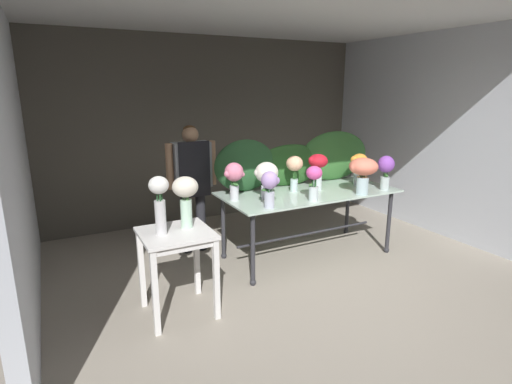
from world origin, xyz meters
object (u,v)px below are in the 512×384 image
object	(u,v)px
vase_sunset_stock	(359,166)
vase_white_roses_tall	(159,200)
display_table_glass	(308,200)
vase_ivory_snapdragons	(267,176)
florist	(192,175)
vase_violet_roses	(386,169)
vase_peach_peonies	(295,168)
vase_fuchsia_ranunculus	(314,180)
side_table_white	(176,244)
vase_lilac_freesia	(270,186)
vase_crimson_carnations	(318,166)
vase_cream_lisianthus_tall	(186,195)
vase_rosy_hydrangea	(234,177)
vase_coral_tulips	(363,170)

from	to	relation	value
vase_sunset_stock	vase_white_roses_tall	size ratio (longest dim) A/B	0.79
display_table_glass	vase_ivory_snapdragons	size ratio (longest dim) A/B	5.09
florist	vase_ivory_snapdragons	size ratio (longest dim) A/B	3.86
vase_violet_roses	vase_peach_peonies	bearing A→B (deg)	156.66
florist	vase_fuchsia_ranunculus	size ratio (longest dim) A/B	4.13
side_table_white	vase_violet_roses	world-z (taller)	vase_violet_roses
vase_ivory_snapdragons	vase_violet_roses	world-z (taller)	vase_violet_roses
vase_peach_peonies	vase_sunset_stock	bearing A→B (deg)	-7.33
vase_lilac_freesia	vase_white_roses_tall	world-z (taller)	vase_white_roses_tall
display_table_glass	vase_sunset_stock	world-z (taller)	vase_sunset_stock
vase_crimson_carnations	vase_cream_lisianthus_tall	size ratio (longest dim) A/B	0.92
vase_sunset_stock	side_table_white	bearing A→B (deg)	-168.48
florist	vase_peach_peonies	size ratio (longest dim) A/B	3.73
vase_ivory_snapdragons	vase_crimson_carnations	distance (m)	0.76
vase_sunset_stock	vase_cream_lisianthus_tall	bearing A→B (deg)	-169.26
display_table_glass	vase_crimson_carnations	world-z (taller)	vase_crimson_carnations
display_table_glass	vase_rosy_hydrangea	bearing A→B (deg)	176.85
vase_sunset_stock	vase_peach_peonies	world-z (taller)	vase_peach_peonies
vase_ivory_snapdragons	vase_rosy_hydrangea	xyz separation A→B (m)	(-0.35, 0.10, 0.01)
display_table_glass	vase_cream_lisianthus_tall	size ratio (longest dim) A/B	4.44
vase_sunset_stock	vase_white_roses_tall	bearing A→B (deg)	-169.00
vase_coral_tulips	vase_cream_lisianthus_tall	world-z (taller)	vase_cream_lisianthus_tall
vase_coral_tulips	side_table_white	bearing A→B (deg)	-176.16
display_table_glass	vase_violet_roses	xyz separation A→B (m)	(0.87, -0.36, 0.37)
vase_lilac_freesia	vase_white_roses_tall	bearing A→B (deg)	-171.50
vase_ivory_snapdragons	vase_violet_roses	size ratio (longest dim) A/B	0.99
side_table_white	vase_white_roses_tall	world-z (taller)	vase_white_roses_tall
vase_coral_tulips	vase_white_roses_tall	distance (m)	2.42
vase_white_roses_tall	vase_lilac_freesia	bearing A→B (deg)	8.50
vase_lilac_freesia	vase_rosy_hydrangea	xyz separation A→B (m)	(-0.21, 0.43, 0.04)
vase_lilac_freesia	vase_violet_roses	xyz separation A→B (m)	(1.61, 0.02, 0.03)
vase_lilac_freesia	vase_cream_lisianthus_tall	size ratio (longest dim) A/B	0.81
florist	vase_cream_lisianthus_tall	size ratio (longest dim) A/B	3.36
vase_rosy_hydrangea	vase_cream_lisianthus_tall	size ratio (longest dim) A/B	0.89
florist	vase_sunset_stock	xyz separation A→B (m)	(1.93, -0.81, 0.08)
florist	vase_coral_tulips	distance (m)	2.05
florist	vase_fuchsia_ranunculus	distance (m)	1.53
side_table_white	vase_rosy_hydrangea	distance (m)	1.12
vase_ivory_snapdragons	vase_peach_peonies	distance (m)	0.47
vase_ivory_snapdragons	vase_peach_peonies	xyz separation A→B (m)	(0.45, 0.13, 0.03)
vase_ivory_snapdragons	side_table_white	bearing A→B (deg)	-157.36
vase_violet_roses	florist	bearing A→B (deg)	151.07
vase_crimson_carnations	vase_rosy_hydrangea	size ratio (longest dim) A/B	1.03
vase_ivory_snapdragons	florist	bearing A→B (deg)	125.21
vase_violet_roses	vase_crimson_carnations	bearing A→B (deg)	152.02
florist	vase_ivory_snapdragons	xyz separation A→B (m)	(0.59, -0.83, 0.09)
vase_white_roses_tall	vase_peach_peonies	bearing A→B (deg)	19.63
display_table_glass	vase_sunset_stock	bearing A→B (deg)	-2.42
vase_crimson_carnations	vase_cream_lisianthus_tall	bearing A→B (deg)	-164.19
vase_cream_lisianthus_tall	vase_violet_roses	bearing A→B (deg)	3.00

